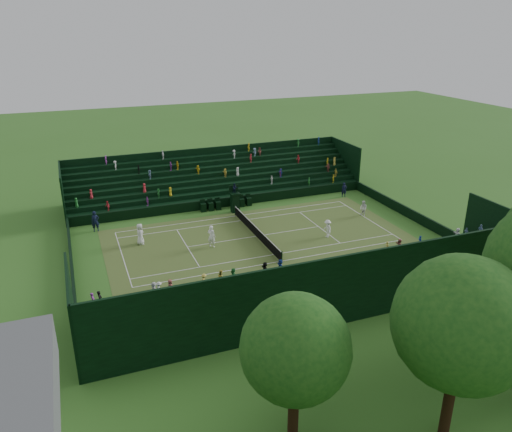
% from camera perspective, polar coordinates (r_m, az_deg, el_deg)
% --- Properties ---
extents(ground, '(160.00, 160.00, 0.00)m').
position_cam_1_polar(ground, '(45.44, 0.00, -2.35)').
color(ground, '#346A21').
rests_on(ground, ground).
extents(court_surface, '(12.97, 26.77, 0.01)m').
position_cam_1_polar(court_surface, '(45.44, 0.00, -2.34)').
color(court_surface, '#397426').
rests_on(court_surface, ground).
extents(perimeter_wall_north, '(17.17, 0.20, 1.00)m').
position_cam_1_polar(perimeter_wall_north, '(52.69, 16.33, 0.75)').
color(perimeter_wall_north, black).
rests_on(perimeter_wall_north, ground).
extents(perimeter_wall_south, '(17.17, 0.20, 1.00)m').
position_cam_1_polar(perimeter_wall_south, '(42.68, -20.38, -4.68)').
color(perimeter_wall_south, black).
rests_on(perimeter_wall_south, ground).
extents(perimeter_wall_east, '(0.20, 31.77, 1.00)m').
position_cam_1_polar(perimeter_wall_east, '(38.21, 4.63, -6.42)').
color(perimeter_wall_east, black).
rests_on(perimeter_wall_east, ground).
extents(perimeter_wall_west, '(0.20, 31.77, 1.00)m').
position_cam_1_polar(perimeter_wall_west, '(52.70, -3.33, 1.61)').
color(perimeter_wall_west, black).
rests_on(perimeter_wall_west, ground).
extents(north_grandstand, '(6.60, 32.00, 4.90)m').
position_cam_1_polar(north_grandstand, '(34.47, 7.70, -7.86)').
color(north_grandstand, black).
rests_on(north_grandstand, ground).
extents(south_grandstand, '(6.60, 32.00, 4.90)m').
position_cam_1_polar(south_grandstand, '(56.16, -4.68, 3.95)').
color(south_grandstand, black).
rests_on(south_grandstand, ground).
extents(tennis_net, '(11.67, 0.10, 1.06)m').
position_cam_1_polar(tennis_net, '(45.23, 0.00, -1.74)').
color(tennis_net, black).
rests_on(tennis_net, ground).
extents(umpire_chair, '(0.97, 0.97, 3.06)m').
position_cam_1_polar(umpire_chair, '(50.89, -2.43, 1.86)').
color(umpire_chair, black).
rests_on(umpire_chair, ground).
extents(courtside_chairs, '(0.56, 5.53, 1.22)m').
position_cam_1_polar(courtside_chairs, '(52.20, -3.41, 1.37)').
color(courtside_chairs, black).
rests_on(courtside_chairs, ground).
extents(player_near_west, '(0.96, 0.64, 1.91)m').
position_cam_1_polar(player_near_west, '(44.69, -13.11, -2.03)').
color(player_near_west, white).
rests_on(player_near_west, ground).
extents(player_near_east, '(0.86, 0.85, 2.00)m').
position_cam_1_polar(player_near_east, '(43.14, -5.11, -2.32)').
color(player_near_east, white).
rests_on(player_near_east, ground).
extents(player_far_west, '(0.85, 0.71, 1.58)m').
position_cam_1_polar(player_far_west, '(51.10, 12.16, 0.85)').
color(player_far_west, white).
rests_on(player_far_west, ground).
extents(player_far_east, '(1.08, 0.63, 1.66)m').
position_cam_1_polar(player_far_east, '(45.45, 8.17, -1.44)').
color(player_far_east, white).
rests_on(player_far_east, ground).
extents(line_judge_north, '(0.55, 0.68, 1.63)m').
position_cam_1_polar(line_judge_north, '(56.38, 10.03, 2.98)').
color(line_judge_north, black).
rests_on(line_judge_north, ground).
extents(line_judge_south, '(0.47, 0.72, 1.97)m').
position_cam_1_polar(line_judge_south, '(48.54, -17.89, -0.59)').
color(line_judge_south, black).
rests_on(line_judge_south, ground).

